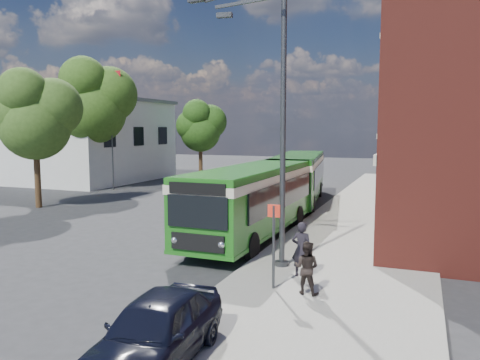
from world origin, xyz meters
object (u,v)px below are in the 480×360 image
at_px(street_lamp, 272,123).
at_px(parked_car, 155,330).
at_px(bus_front, 256,194).
at_px(bus_rear, 298,174).

bearing_deg(street_lamp, parked_car, -90.30).
distance_m(street_lamp, parked_car, 8.14).
xyz_separation_m(street_lamp, parked_car, (-0.04, -7.10, -3.97)).
height_order(bus_front, parked_car, bus_front).
bearing_deg(bus_rear, parked_car, -82.85).
height_order(bus_rear, parked_car, bus_rear).
relative_size(street_lamp, bus_rear, 0.77).
relative_size(street_lamp, bus_front, 0.82).
height_order(street_lamp, bus_front, street_lamp).
distance_m(bus_front, bus_rear, 9.75).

